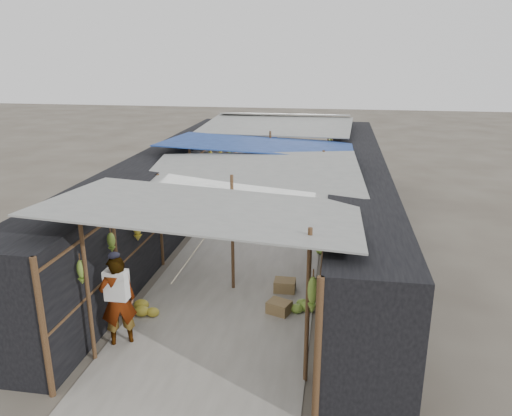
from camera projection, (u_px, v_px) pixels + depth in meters
The scene contains 14 objects.
ground at pixel (197, 369), 8.29m from camera, with size 80.00×80.00×0.00m, color #6B6356.
aisle_slab at pixel (258, 234), 14.40m from camera, with size 3.60×16.00×0.02m, color #9E998E.
stall_left at pixel (166, 192), 14.47m from camera, with size 1.40×15.00×2.30m, color black.
stall_right at pixel (355, 200), 13.65m from camera, with size 1.40×15.00×2.30m, color black.
crate_near at pixel (285, 286), 10.93m from camera, with size 0.46×0.37×0.28m, color olive.
crate_mid at pixel (279, 307), 10.01m from camera, with size 0.44×0.35×0.26m, color olive.
crate_back at pixel (262, 194), 17.85m from camera, with size 0.47×0.38×0.30m, color olive.
black_basin at pixel (323, 189), 18.74m from camera, with size 0.60×0.60×0.18m, color black.
vendor_elderly at pixel (118, 301), 8.78m from camera, with size 0.62×0.41×1.70m, color white.
shopper_blue at pixel (246, 187), 16.34m from camera, with size 0.76×0.59×1.56m, color navy.
vendor_seated at pixel (320, 181), 18.26m from camera, with size 0.67×0.38×1.03m, color #433F3A.
market_canopy at pixel (261, 149), 14.02m from camera, with size 5.62×15.20×2.77m.
hanging_bananas at pixel (257, 179), 13.80m from camera, with size 3.96×13.92×0.81m.
floor_bananas at pixel (267, 240), 13.54m from camera, with size 3.64×6.96×0.34m.
Camera 1 is at (2.11, -6.85, 5.04)m, focal length 35.00 mm.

